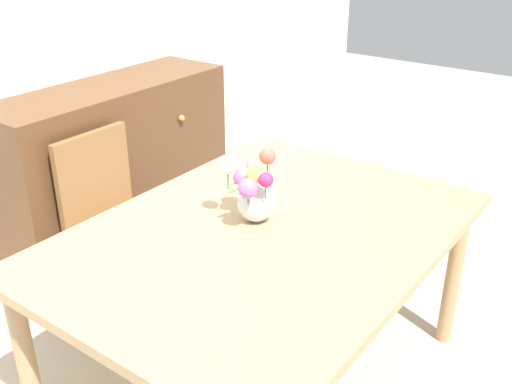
# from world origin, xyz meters

# --- Properties ---
(ground_plane) EXTENTS (12.00, 12.00, 0.00)m
(ground_plane) POSITION_xyz_m (0.00, 0.00, 0.00)
(ground_plane) COLOR #B7AD99
(dining_table) EXTENTS (1.65, 1.20, 0.75)m
(dining_table) POSITION_xyz_m (0.00, 0.00, 0.67)
(dining_table) COLOR tan
(dining_table) RESTS_ON ground_plane
(chair_far) EXTENTS (0.42, 0.42, 0.90)m
(chair_far) POSITION_xyz_m (0.05, 0.94, 0.52)
(chair_far) COLOR olive
(chair_far) RESTS_ON ground_plane
(dresser) EXTENTS (1.40, 0.47, 1.00)m
(dresser) POSITION_xyz_m (0.43, 1.33, 0.50)
(dresser) COLOR brown
(dresser) RESTS_ON ground_plane
(flower_vase) EXTENTS (0.27, 0.22, 0.26)m
(flower_vase) POSITION_xyz_m (0.04, 0.08, 0.88)
(flower_vase) COLOR silver
(flower_vase) RESTS_ON dining_table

